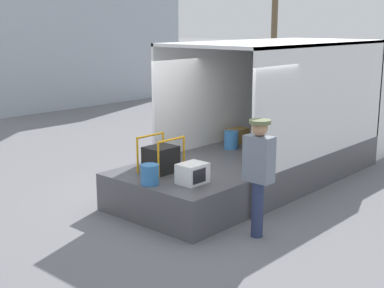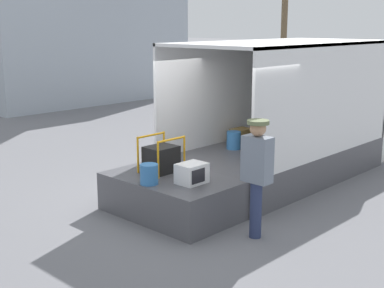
{
  "view_description": "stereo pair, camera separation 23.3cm",
  "coord_description": "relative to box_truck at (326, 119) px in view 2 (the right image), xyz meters",
  "views": [
    {
      "loc": [
        -6.86,
        -6.02,
        3.18
      ],
      "look_at": [
        -0.4,
        -0.2,
        1.21
      ],
      "focal_mm": 50.0,
      "sensor_mm": 36.0,
      "label": 1
    },
    {
      "loc": [
        -6.7,
        -6.19,
        3.18
      ],
      "look_at": [
        -0.4,
        -0.2,
        1.21
      ],
      "focal_mm": 50.0,
      "sensor_mm": 36.0,
      "label": 2
    }
  ],
  "objects": [
    {
      "name": "ground_plane",
      "position": [
        -4.34,
        -0.0,
        -1.01
      ],
      "size": [
        160.0,
        160.0,
        0.0
      ],
      "primitive_type": "plane",
      "color": "slate"
    },
    {
      "name": "box_truck",
      "position": [
        0.0,
        0.0,
        0.0
      ],
      "size": [
        7.0,
        2.35,
        2.82
      ],
      "color": "white",
      "rests_on": "ground"
    },
    {
      "name": "tailgate_deck",
      "position": [
        -5.05,
        -0.0,
        -0.68
      ],
      "size": [
        1.41,
        2.23,
        0.66
      ],
      "primitive_type": "cube",
      "color": "#4C4C51",
      "rests_on": "ground"
    },
    {
      "name": "microwave",
      "position": [
        -5.06,
        -0.5,
        -0.18
      ],
      "size": [
        0.46,
        0.38,
        0.33
      ],
      "color": "white",
      "rests_on": "tailgate_deck"
    },
    {
      "name": "portable_generator",
      "position": [
        -4.92,
        0.34,
        -0.11
      ],
      "size": [
        0.65,
        0.55,
        0.63
      ],
      "color": "black",
      "rests_on": "tailgate_deck"
    },
    {
      "name": "orange_bucket",
      "position": [
        -5.56,
        -0.03,
        -0.18
      ],
      "size": [
        0.29,
        0.29,
        0.33
      ],
      "color": "#3370B2",
      "rests_on": "tailgate_deck"
    },
    {
      "name": "worker_person",
      "position": [
        -4.86,
        -1.63,
        0.12
      ],
      "size": [
        0.32,
        0.44,
        1.81
      ],
      "color": "navy",
      "rests_on": "ground"
    },
    {
      "name": "utility_pole",
      "position": [
        9.44,
        7.63,
        3.15
      ],
      "size": [
        1.8,
        0.28,
        8.0
      ],
      "color": "brown",
      "rests_on": "ground"
    }
  ]
}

